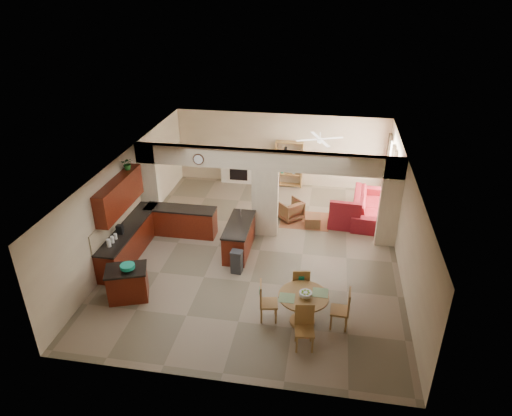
% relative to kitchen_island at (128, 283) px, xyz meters
% --- Properties ---
extents(floor, '(10.00, 10.00, 0.00)m').
position_rel_kitchen_island_xyz_m(floor, '(2.92, 2.75, -0.44)').
color(floor, '#7F6E58').
rests_on(floor, ground).
extents(ceiling, '(10.00, 10.00, 0.00)m').
position_rel_kitchen_island_xyz_m(ceiling, '(2.92, 2.75, 2.36)').
color(ceiling, white).
rests_on(ceiling, wall_back).
extents(wall_back, '(8.00, 0.00, 8.00)m').
position_rel_kitchen_island_xyz_m(wall_back, '(2.92, 7.75, 0.96)').
color(wall_back, beige).
rests_on(wall_back, floor).
extents(wall_front, '(8.00, 0.00, 8.00)m').
position_rel_kitchen_island_xyz_m(wall_front, '(2.92, -2.25, 0.96)').
color(wall_front, beige).
rests_on(wall_front, floor).
extents(wall_left, '(0.00, 10.00, 10.00)m').
position_rel_kitchen_island_xyz_m(wall_left, '(-1.08, 2.75, 0.96)').
color(wall_left, beige).
rests_on(wall_left, floor).
extents(wall_right, '(0.00, 10.00, 10.00)m').
position_rel_kitchen_island_xyz_m(wall_right, '(6.92, 2.75, 0.96)').
color(wall_right, beige).
rests_on(wall_right, floor).
extents(partition_left_pier, '(0.60, 0.25, 2.80)m').
position_rel_kitchen_island_xyz_m(partition_left_pier, '(-0.78, 3.75, 0.96)').
color(partition_left_pier, beige).
rests_on(partition_left_pier, floor).
extents(partition_center_pier, '(0.80, 0.25, 2.20)m').
position_rel_kitchen_island_xyz_m(partition_center_pier, '(2.92, 3.75, 0.66)').
color(partition_center_pier, beige).
rests_on(partition_center_pier, floor).
extents(partition_right_pier, '(0.60, 0.25, 2.80)m').
position_rel_kitchen_island_xyz_m(partition_right_pier, '(6.62, 3.75, 0.96)').
color(partition_right_pier, beige).
rests_on(partition_right_pier, floor).
extents(partition_header, '(8.00, 0.25, 0.60)m').
position_rel_kitchen_island_xyz_m(partition_header, '(2.92, 3.75, 2.06)').
color(partition_header, beige).
rests_on(partition_header, partition_center_pier).
extents(kitchen_counter, '(2.52, 3.29, 1.48)m').
position_rel_kitchen_island_xyz_m(kitchen_counter, '(-0.34, 2.51, 0.03)').
color(kitchen_counter, '#430E07').
rests_on(kitchen_counter, floor).
extents(upper_cabinets, '(0.35, 2.40, 0.90)m').
position_rel_kitchen_island_xyz_m(upper_cabinets, '(-0.90, 1.95, 1.48)').
color(upper_cabinets, '#430E07').
rests_on(upper_cabinets, wall_left).
extents(peninsula, '(0.70, 1.85, 0.91)m').
position_rel_kitchen_island_xyz_m(peninsula, '(2.32, 2.64, 0.02)').
color(peninsula, '#430E07').
rests_on(peninsula, floor).
extents(wall_clock, '(0.34, 0.03, 0.34)m').
position_rel_kitchen_island_xyz_m(wall_clock, '(0.92, 3.60, 2.01)').
color(wall_clock, '#502B1A').
rests_on(wall_clock, partition_header).
extents(rug, '(1.60, 1.30, 0.01)m').
position_rel_kitchen_island_xyz_m(rug, '(4.12, 4.85, -0.43)').
color(rug, '#985C37').
rests_on(rug, floor).
extents(fireplace, '(1.60, 0.35, 1.20)m').
position_rel_kitchen_island_xyz_m(fireplace, '(1.32, 7.59, 0.18)').
color(fireplace, '#EFE4CF').
rests_on(fireplace, floor).
extents(shelving_unit, '(1.00, 0.32, 1.80)m').
position_rel_kitchen_island_xyz_m(shelving_unit, '(3.27, 7.57, 0.46)').
color(shelving_unit, '#9B6535').
rests_on(shelving_unit, floor).
extents(window_a, '(0.02, 0.90, 1.90)m').
position_rel_kitchen_island_xyz_m(window_a, '(6.89, 5.05, 0.76)').
color(window_a, white).
rests_on(window_a, wall_right).
extents(window_b, '(0.02, 0.90, 1.90)m').
position_rel_kitchen_island_xyz_m(window_b, '(6.89, 6.75, 0.76)').
color(window_b, white).
rests_on(window_b, wall_right).
extents(glazed_door, '(0.02, 0.70, 2.10)m').
position_rel_kitchen_island_xyz_m(glazed_door, '(6.89, 5.90, 0.61)').
color(glazed_door, white).
rests_on(glazed_door, wall_right).
extents(drape_a_left, '(0.10, 0.28, 2.30)m').
position_rel_kitchen_island_xyz_m(drape_a_left, '(6.85, 4.45, 0.76)').
color(drape_a_left, '#3E1919').
rests_on(drape_a_left, wall_right).
extents(drape_a_right, '(0.10, 0.28, 2.30)m').
position_rel_kitchen_island_xyz_m(drape_a_right, '(6.85, 5.65, 0.76)').
color(drape_a_right, '#3E1919').
rests_on(drape_a_right, wall_right).
extents(drape_b_left, '(0.10, 0.28, 2.30)m').
position_rel_kitchen_island_xyz_m(drape_b_left, '(6.85, 6.15, 0.76)').
color(drape_b_left, '#3E1919').
rests_on(drape_b_left, wall_right).
extents(drape_b_right, '(0.10, 0.28, 2.30)m').
position_rel_kitchen_island_xyz_m(drape_b_right, '(6.85, 7.35, 0.76)').
color(drape_b_right, '#3E1919').
rests_on(drape_b_right, wall_right).
extents(ceiling_fan, '(1.00, 1.00, 0.10)m').
position_rel_kitchen_island_xyz_m(ceiling_fan, '(4.42, 5.75, 2.12)').
color(ceiling_fan, white).
rests_on(ceiling_fan, ceiling).
extents(kitchen_island, '(1.19, 1.01, 0.87)m').
position_rel_kitchen_island_xyz_m(kitchen_island, '(0.00, 0.00, 0.00)').
color(kitchen_island, '#430E07').
rests_on(kitchen_island, floor).
extents(teal_bowl, '(0.36, 0.36, 0.17)m').
position_rel_kitchen_island_xyz_m(teal_bowl, '(0.09, -0.05, 0.52)').
color(teal_bowl, '#169779').
rests_on(teal_bowl, kitchen_island).
extents(trash_can, '(0.32, 0.27, 0.63)m').
position_rel_kitchen_island_xyz_m(trash_can, '(2.48, 1.54, -0.13)').
color(trash_can, '#2C2C2E').
rests_on(trash_can, floor).
extents(dining_table, '(1.17, 1.17, 0.80)m').
position_rel_kitchen_island_xyz_m(dining_table, '(4.42, -0.21, 0.09)').
color(dining_table, '#9B6535').
rests_on(dining_table, floor).
extents(fruit_bowl, '(0.29, 0.29, 0.16)m').
position_rel_kitchen_island_xyz_m(fruit_bowl, '(4.46, -0.27, 0.44)').
color(fruit_bowl, '#75AA24').
rests_on(fruit_bowl, dining_table).
extents(sofa, '(2.78, 1.27, 0.79)m').
position_rel_kitchen_island_xyz_m(sofa, '(6.22, 5.50, -0.04)').
color(sofa, maroon).
rests_on(sofa, floor).
extents(chaise, '(1.04, 0.87, 0.40)m').
position_rel_kitchen_island_xyz_m(chaise, '(5.39, 4.71, -0.24)').
color(chaise, maroon).
rests_on(chaise, floor).
extents(armchair, '(1.02, 1.02, 0.67)m').
position_rel_kitchen_island_xyz_m(armchair, '(3.61, 4.89, -0.10)').
color(armchair, maroon).
rests_on(armchair, floor).
extents(ottoman, '(0.54, 0.54, 0.36)m').
position_rel_kitchen_island_xyz_m(ottoman, '(4.38, 4.50, -0.26)').
color(ottoman, maroon).
rests_on(ottoman, floor).
extents(plant, '(0.39, 0.36, 0.36)m').
position_rel_kitchen_island_xyz_m(plant, '(-0.90, 2.69, 2.11)').
color(plant, '#194913').
rests_on(plant, upper_cabinets).
extents(chair_north, '(0.48, 0.48, 1.02)m').
position_rel_kitchen_island_xyz_m(chair_north, '(4.30, 0.51, 0.12)').
color(chair_north, '#9B6535').
rests_on(chair_north, floor).
extents(chair_east, '(0.44, 0.44, 1.02)m').
position_rel_kitchen_island_xyz_m(chair_east, '(5.35, -0.20, 0.12)').
color(chair_east, '#9B6535').
rests_on(chair_east, floor).
extents(chair_south, '(0.48, 0.48, 1.02)m').
position_rel_kitchen_island_xyz_m(chair_south, '(4.50, -0.92, 0.12)').
color(chair_south, '#9B6535').
rests_on(chair_south, floor).
extents(chair_west, '(0.48, 0.48, 1.02)m').
position_rel_kitchen_island_xyz_m(chair_west, '(3.53, -0.22, 0.12)').
color(chair_west, '#9B6535').
rests_on(chair_west, floor).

